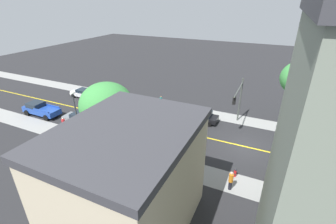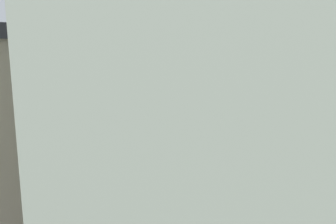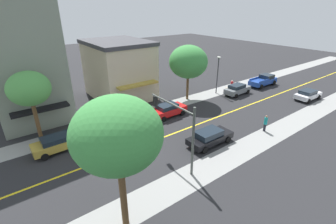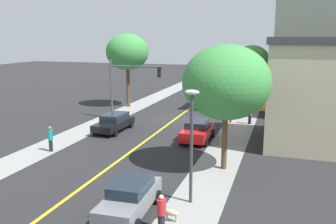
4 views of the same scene
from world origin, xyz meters
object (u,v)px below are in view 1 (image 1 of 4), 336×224
object	(u,v)px
red_sedan_left_curb	(172,143)
white_sedan_right_curb	(84,93)
parking_meter	(158,149)
pedestrian_orange_shirt	(231,180)
gold_sedan_left_curb	(305,177)
pedestrian_red_shirt	(64,123)
traffic_light_mast	(239,98)
blue_pickup_truck	(41,109)
grey_sedan_left_curb	(80,119)
fire_hydrant	(235,173)
black_sedan_right_curb	(200,116)
street_tree_left_near	(107,105)
street_tree_left_far	(302,79)
street_lamp	(75,109)
small_dog	(69,128)
pedestrian_teal_shirt	(161,101)

from	to	relation	value
red_sedan_left_curb	white_sedan_right_curb	distance (m)	20.53
parking_meter	pedestrian_orange_shirt	distance (m)	7.79
gold_sedan_left_curb	pedestrian_red_shirt	xyz separation A→B (m)	(-1.58, 26.32, 0.04)
traffic_light_mast	blue_pickup_truck	world-z (taller)	traffic_light_mast
grey_sedan_left_curb	fire_hydrant	bearing A→B (deg)	172.80
grey_sedan_left_curb	pedestrian_red_shirt	size ratio (longest dim) A/B	2.85
blue_pickup_truck	pedestrian_red_shirt	distance (m)	6.28
pedestrian_orange_shirt	black_sedan_right_curb	bearing A→B (deg)	-42.77
street_tree_left_near	street_tree_left_far	size ratio (longest dim) A/B	0.90
street_tree_left_near	pedestrian_orange_shirt	distance (m)	13.27
street_lamp	grey_sedan_left_curb	bearing A→B (deg)	41.39
fire_hydrant	white_sedan_right_curb	world-z (taller)	white_sedan_right_curb
blue_pickup_truck	pedestrian_red_shirt	xyz separation A→B (m)	(-1.66, -6.06, -0.06)
street_tree_left_near	parking_meter	bearing A→B (deg)	-75.97
street_lamp	white_sedan_right_curb	distance (m)	13.06
street_tree_left_far	pedestrian_red_shirt	size ratio (longest dim) A/B	5.25
black_sedan_right_curb	grey_sedan_left_curb	bearing A→B (deg)	29.38
gold_sedan_left_curb	street_lamp	bearing A→B (deg)	3.93
traffic_light_mast	small_dog	size ratio (longest dim) A/B	7.24
black_sedan_right_curb	street_tree_left_near	bearing A→B (deg)	59.68
fire_hydrant	pedestrian_red_shirt	distance (m)	20.76
street_tree_left_far	black_sedan_right_curb	world-z (taller)	street_tree_left_far
street_tree_left_far	pedestrian_red_shirt	distance (m)	28.84
parking_meter	blue_pickup_truck	world-z (taller)	blue_pickup_truck
street_tree_left_near	black_sedan_right_curb	world-z (taller)	street_tree_left_near
parking_meter	red_sedan_left_curb	distance (m)	1.88
pedestrian_teal_shirt	gold_sedan_left_curb	bearing A→B (deg)	-52.48
traffic_light_mast	gold_sedan_left_curb	size ratio (longest dim) A/B	1.22
street_tree_left_near	white_sedan_right_curb	bearing A→B (deg)	52.19
street_tree_left_near	street_lamp	world-z (taller)	street_tree_left_near
grey_sedan_left_curb	blue_pickup_truck	distance (m)	6.99
blue_pickup_truck	small_dog	xyz separation A→B (m)	(-1.77, -6.93, -0.49)
street_tree_left_far	pedestrian_teal_shirt	distance (m)	18.33
fire_hydrant	gold_sedan_left_curb	size ratio (longest dim) A/B	0.18
street_tree_left_far	pedestrian_red_shirt	world-z (taller)	street_tree_left_far
traffic_light_mast	grey_sedan_left_curb	size ratio (longest dim) A/B	1.28
street_tree_left_near	grey_sedan_left_curb	size ratio (longest dim) A/B	1.66
parking_meter	pedestrian_red_shirt	xyz separation A→B (m)	(0.05, 13.06, -0.05)
white_sedan_right_curb	pedestrian_orange_shirt	distance (m)	28.18
pedestrian_teal_shirt	small_dog	size ratio (longest dim) A/B	2.27
fire_hydrant	parking_meter	distance (m)	7.72
street_tree_left_far	black_sedan_right_curb	size ratio (longest dim) A/B	1.77
street_lamp	parking_meter	bearing A→B (deg)	-87.47
street_tree_left_near	grey_sedan_left_curb	distance (m)	9.06
fire_hydrant	gold_sedan_left_curb	world-z (taller)	gold_sedan_left_curb
fire_hydrant	parking_meter	world-z (taller)	parking_meter
fire_hydrant	black_sedan_right_curb	distance (m)	11.04
street_tree_left_near	small_dog	xyz separation A→B (m)	(1.17, 7.28, -4.93)
street_tree_left_far	parking_meter	bearing A→B (deg)	135.91
street_tree_left_near	grey_sedan_left_curb	xyz separation A→B (m)	(3.10, 7.23, -4.51)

